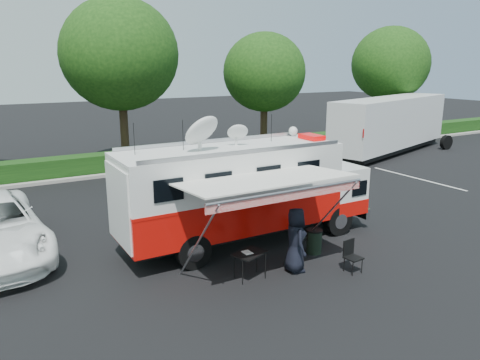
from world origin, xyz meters
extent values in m
plane|color=black|center=(0.00, 0.00, 0.00)|extent=(120.00, 120.00, 0.00)
cube|color=#9E998E|center=(4.00, 11.00, 0.07)|extent=(60.00, 0.35, 0.15)
cube|color=black|center=(4.00, 11.90, 0.50)|extent=(60.00, 1.20, 1.00)
cylinder|color=black|center=(0.00, 13.00, 2.40)|extent=(0.44, 0.44, 4.80)
ellipsoid|color=#14380F|center=(0.00, 13.00, 5.95)|extent=(6.14, 6.14, 5.84)
cylinder|color=black|center=(9.00, 13.00, 2.00)|extent=(0.44, 0.44, 4.00)
ellipsoid|color=#14380F|center=(9.00, 13.00, 4.96)|extent=(5.12, 5.12, 4.86)
cylinder|color=black|center=(20.00, 13.00, 2.20)|extent=(0.44, 0.44, 4.40)
ellipsoid|color=#14380F|center=(20.00, 13.00, 5.46)|extent=(5.63, 5.63, 5.35)
cube|color=silver|center=(-6.50, 3.00, 0.00)|extent=(0.12, 5.50, 0.01)
cube|color=silver|center=(-0.50, 3.00, 0.00)|extent=(0.12, 5.50, 0.01)
cube|color=silver|center=(5.50, 3.00, 0.00)|extent=(0.12, 5.50, 0.01)
cube|color=silver|center=(11.50, 3.00, 0.00)|extent=(0.12, 5.50, 0.01)
cube|color=black|center=(0.00, 0.00, 0.49)|extent=(7.71, 1.25, 0.27)
cylinder|color=black|center=(2.87, -0.99, 0.49)|extent=(0.99, 0.29, 0.99)
cylinder|color=black|center=(2.87, 0.99, 0.49)|extent=(0.99, 0.29, 0.99)
cylinder|color=black|center=(-2.33, -0.99, 0.49)|extent=(0.99, 0.29, 0.99)
cylinder|color=black|center=(-2.33, 0.99, 0.49)|extent=(0.99, 0.29, 0.99)
cube|color=silver|center=(4.08, 0.00, 0.54)|extent=(0.18, 2.24, 0.36)
cube|color=silver|center=(3.40, 0.00, 1.39)|extent=(1.25, 2.24, 1.52)
cube|color=red|center=(3.40, 0.00, 0.85)|extent=(1.27, 2.26, 0.49)
cube|color=black|center=(3.99, 0.00, 1.66)|extent=(0.11, 1.94, 0.63)
cube|color=red|center=(-0.63, 0.00, 1.16)|extent=(6.81, 2.24, 1.08)
cube|color=red|center=(-0.63, 0.00, 1.70)|extent=(6.83, 2.26, 0.09)
cube|color=silver|center=(-0.63, 0.00, 2.37)|extent=(6.81, 2.24, 1.25)
cube|color=silver|center=(-0.63, 0.00, 3.04)|extent=(6.81, 2.24, 0.07)
cube|color=#CC0505|center=(2.42, 0.00, 3.16)|extent=(0.49, 0.85, 0.14)
sphere|color=silver|center=(2.33, 0.90, 3.25)|extent=(0.30, 0.30, 0.30)
ellipsoid|color=silver|center=(-1.61, -0.13, 3.67)|extent=(1.08, 1.08, 0.32)
ellipsoid|color=silver|center=(-0.27, 0.18, 3.49)|extent=(0.63, 0.63, 0.18)
cylinder|color=black|center=(-3.40, 0.36, 3.49)|extent=(0.02, 0.02, 0.90)
cylinder|color=black|center=(-1.97, 0.36, 3.49)|extent=(0.02, 0.02, 0.90)
cylinder|color=black|center=(1.08, 0.36, 3.49)|extent=(0.02, 0.02, 0.90)
cube|color=silver|center=(-0.81, -2.20, 2.60)|extent=(4.48, 2.15, 0.19)
cube|color=red|center=(-0.81, -3.25, 2.44)|extent=(4.48, 0.04, 0.25)
cylinder|color=#B2B2B7|center=(-0.81, -3.27, 2.54)|extent=(4.48, 0.07, 0.07)
cylinder|color=#B2B2B7|center=(-2.80, -2.27, 1.27)|extent=(0.05, 2.34, 2.58)
cylinder|color=#B2B2B7|center=(1.18, -2.27, 1.27)|extent=(0.05, 2.34, 2.58)
imported|color=black|center=(-0.02, -2.50, 0.00)|extent=(0.76, 0.98, 1.78)
cube|color=black|center=(-1.32, -2.29, 0.70)|extent=(1.00, 0.86, 0.04)
cylinder|color=black|center=(-1.67, -2.51, 0.35)|extent=(0.02, 0.02, 0.70)
cylinder|color=black|center=(-1.67, -2.07, 0.35)|extent=(0.02, 0.02, 0.70)
cylinder|color=black|center=(-0.97, -2.51, 0.35)|extent=(0.02, 0.02, 0.70)
cylinder|color=black|center=(-0.97, -2.07, 0.35)|extent=(0.02, 0.02, 0.70)
cube|color=silver|center=(-1.37, -2.24, 0.72)|extent=(0.22, 0.30, 0.01)
cube|color=black|center=(1.29, -3.37, 0.41)|extent=(0.46, 0.46, 0.04)
cube|color=black|center=(1.29, -3.17, 0.64)|extent=(0.42, 0.08, 0.46)
cylinder|color=black|center=(1.12, -3.54, 0.21)|extent=(0.02, 0.02, 0.41)
cylinder|color=black|center=(1.12, -3.21, 0.21)|extent=(0.02, 0.02, 0.41)
cylinder|color=black|center=(1.45, -3.54, 0.21)|extent=(0.02, 0.02, 0.41)
cylinder|color=black|center=(1.45, -3.21, 0.21)|extent=(0.02, 0.02, 0.41)
cylinder|color=black|center=(1.22, -1.79, 0.34)|extent=(0.45, 0.45, 0.69)
cylinder|color=black|center=(1.22, -1.79, 0.71)|extent=(0.48, 0.48, 0.04)
cube|color=silver|center=(15.48, 8.49, 1.95)|extent=(11.35, 5.56, 2.98)
cube|color=#B20C0C|center=(15.48, 7.30, 1.95)|extent=(10.14, 3.21, 0.47)
cube|color=black|center=(15.48, 8.49, 0.33)|extent=(10.38, 5.02, 0.28)
cylinder|color=black|center=(11.76, 7.46, 0.47)|extent=(0.93, 0.28, 0.93)
cylinder|color=black|center=(11.76, 9.51, 0.47)|extent=(0.93, 0.28, 0.93)
cylinder|color=black|center=(12.87, 7.46, 0.47)|extent=(0.93, 0.28, 0.93)
cylinder|color=black|center=(12.87, 9.51, 0.47)|extent=(0.93, 0.28, 0.93)
cylinder|color=black|center=(19.67, 7.46, 0.47)|extent=(0.93, 0.28, 0.93)
cylinder|color=black|center=(19.67, 9.51, 0.47)|extent=(0.93, 0.28, 0.93)
camera|label=1|loc=(-7.22, -11.95, 5.51)|focal=35.00mm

